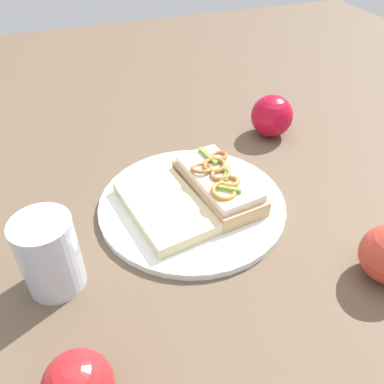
# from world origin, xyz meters

# --- Properties ---
(ground_plane) EXTENTS (2.00, 2.00, 0.00)m
(ground_plane) POSITION_xyz_m (0.00, 0.00, 0.00)
(ground_plane) COLOR brown
(ground_plane) RESTS_ON ground
(plate) EXTENTS (0.30, 0.30, 0.01)m
(plate) POSITION_xyz_m (0.00, 0.00, 0.01)
(plate) COLOR white
(plate) RESTS_ON ground_plane
(sandwich) EXTENTS (0.10, 0.18, 0.05)m
(sandwich) POSITION_xyz_m (-0.05, -0.01, 0.03)
(sandwich) COLOR tan
(sandwich) RESTS_ON plate
(bread_slice_side) EXTENTS (0.13, 0.19, 0.02)m
(bread_slice_side) POSITION_xyz_m (0.05, 0.01, 0.02)
(bread_slice_side) COLOR beige
(bread_slice_side) RESTS_ON plate
(apple_2) EXTENTS (0.10, 0.10, 0.08)m
(apple_2) POSITION_xyz_m (-0.23, -0.16, 0.04)
(apple_2) COLOR #B60C27
(apple_2) RESTS_ON ground_plane
(drinking_glass) EXTENTS (0.07, 0.07, 0.11)m
(drinking_glass) POSITION_xyz_m (0.22, 0.08, 0.05)
(drinking_glass) COLOR silver
(drinking_glass) RESTS_ON ground_plane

